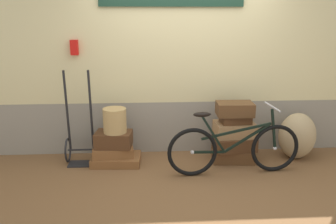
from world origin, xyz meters
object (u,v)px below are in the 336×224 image
suitcase_4 (234,143)px  suitcase_5 (235,129)px  suitcase_7 (235,109)px  burlap_sack (297,136)px  suitcase_6 (235,119)px  suitcase_0 (116,159)px  wicker_basket (115,121)px  bicycle (234,148)px  suitcase_2 (114,139)px  luggage_trolley (81,143)px  suitcase_3 (232,155)px  suitcase_1 (113,151)px

suitcase_4 → suitcase_5: suitcase_5 is taller
suitcase_7 → burlap_sack: size_ratio=0.74×
suitcase_6 → suitcase_4: bearing=-105.0°
suitcase_0 → wicker_basket: 0.55m
suitcase_4 → bicycle: 0.42m
wicker_basket → bicycle: bearing=-15.5°
suitcase_2 → burlap_sack: 2.55m
suitcase_7 → luggage_trolley: luggage_trolley is taller
suitcase_3 → suitcase_6: suitcase_6 is taller
suitcase_4 → suitcase_7: size_ratio=1.13×
luggage_trolley → burlap_sack: (3.00, -0.05, 0.05)m
suitcase_5 → suitcase_7: size_ratio=1.10×
suitcase_3 → suitcase_7: (-0.00, -0.00, 0.66)m
suitcase_5 → suitcase_7: bearing=-123.6°
suitcase_0 → burlap_sack: burlap_sack is taller
suitcase_0 → suitcase_5: suitcase_5 is taller
suitcase_1 → burlap_sack: burlap_sack is taller
suitcase_0 → bicycle: bearing=-12.1°
suitcase_6 → bicycle: (-0.11, -0.42, -0.26)m
suitcase_0 → luggage_trolley: 0.53m
suitcase_3 → burlap_sack: (0.92, 0.04, 0.24)m
suitcase_1 → luggage_trolley: luggage_trolley is taller
suitcase_2 → suitcase_4: 1.65m
suitcase_5 → bicycle: bicycle is taller
suitcase_5 → luggage_trolley: 2.11m
suitcase_2 → suitcase_5: bearing=6.7°
suitcase_3 → suitcase_5: (0.02, 0.03, 0.36)m
bicycle → wicker_basket: bearing=164.5°
suitcase_1 → suitcase_7: suitcase_7 is taller
wicker_basket → bicycle: (1.51, -0.42, -0.27)m
suitcase_2 → suitcase_3: bearing=5.8°
wicker_basket → luggage_trolley: size_ratio=0.26×
suitcase_1 → bicycle: (1.56, -0.44, 0.17)m
suitcase_1 → suitcase_7: (1.65, -0.02, 0.57)m
suitcase_7 → burlap_sack: 1.01m
suitcase_3 → suitcase_7: bearing=-90.4°
suitcase_4 → suitcase_5: (0.01, 0.05, 0.19)m
suitcase_1 → burlap_sack: bearing=-5.7°
suitcase_3 → burlap_sack: burlap_sack is taller
suitcase_6 → bicycle: bicycle is taller
suitcase_2 → burlap_sack: (2.55, 0.02, -0.01)m
suitcase_3 → bicycle: size_ratio=0.33×
suitcase_1 → suitcase_3: suitcase_1 is taller
suitcase_5 → burlap_sack: size_ratio=0.81×
suitcase_0 → luggage_trolley: size_ratio=0.51×
luggage_trolley → bicycle: bearing=-14.2°
suitcase_7 → wicker_basket: suitcase_7 is taller
suitcase_2 → bicycle: (1.54, -0.43, 0.00)m
suitcase_5 → suitcase_1: bearing=177.5°
luggage_trolley → suitcase_1: bearing=-8.6°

